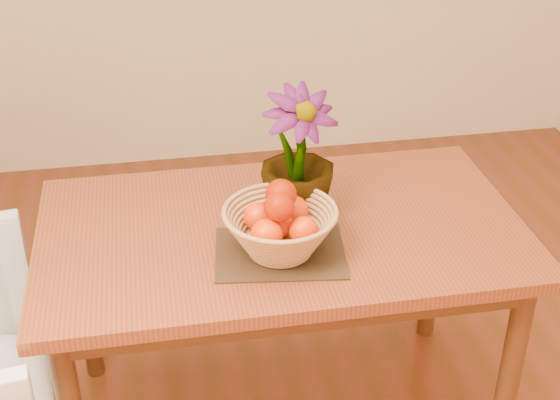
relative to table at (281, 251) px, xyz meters
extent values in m
cube|color=brown|center=(0.00, 0.00, 0.07)|extent=(1.40, 0.80, 0.04)
cube|color=#442410|center=(0.00, 0.00, 0.01)|extent=(1.28, 0.68, 0.08)
cylinder|color=#442410|center=(0.62, -0.32, -0.31)|extent=(0.06, 0.06, 0.71)
cylinder|color=#442410|center=(-0.62, 0.32, -0.31)|extent=(0.06, 0.06, 0.71)
cylinder|color=#442410|center=(0.62, 0.32, -0.31)|extent=(0.06, 0.06, 0.71)
cube|color=#322012|center=(-0.03, -0.14, 0.09)|extent=(0.38, 0.31, 0.01)
cylinder|color=#B57A4B|center=(-0.03, -0.14, 0.10)|extent=(0.16, 0.16, 0.01)
sphere|color=#E03F03|center=(-0.03, -0.14, 0.18)|extent=(0.07, 0.07, 0.07)
sphere|color=#E03F03|center=(0.02, -0.09, 0.19)|extent=(0.09, 0.09, 0.09)
sphere|color=#E03F03|center=(-0.08, -0.09, 0.19)|extent=(0.08, 0.08, 0.08)
sphere|color=#E03F03|center=(-0.07, -0.19, 0.19)|extent=(0.09, 0.09, 0.09)
sphere|color=#E03F03|center=(0.02, -0.19, 0.19)|extent=(0.08, 0.08, 0.08)
sphere|color=#E03F03|center=(-0.02, -0.11, 0.26)|extent=(0.09, 0.09, 0.09)
sphere|color=#E03F03|center=(-0.04, -0.17, 0.25)|extent=(0.08, 0.08, 0.08)
sphere|color=#E03F03|center=(-0.02, -0.11, 0.26)|extent=(0.09, 0.09, 0.09)
sphere|color=#E03F03|center=(-0.04, -0.17, 0.25)|extent=(0.08, 0.08, 0.08)
imported|color=#144313|center=(0.06, 0.05, 0.28)|extent=(0.27, 0.27, 0.39)
camera|label=1|loc=(-0.34, -1.88, 1.29)|focal=50.00mm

